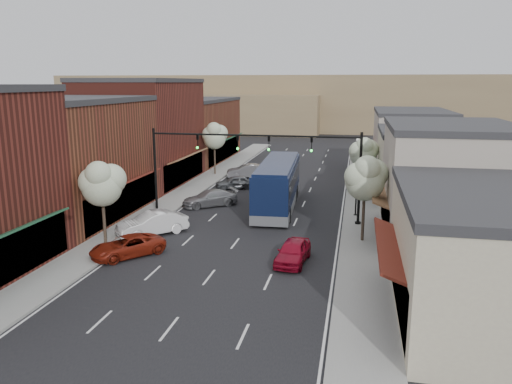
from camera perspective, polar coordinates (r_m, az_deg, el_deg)
The scene contains 29 objects.
ground at distance 31.59m, azimuth -3.28°, elevation -7.03°, with size 160.00×160.00×0.00m, color black.
sidewalk_left at distance 51.02m, azimuth -7.14°, elevation 0.53°, with size 2.80×73.00×0.15m, color gray.
sidewalk_right at distance 48.42m, azimuth 12.06°, elevation -0.29°, with size 2.80×73.00×0.15m, color gray.
curb_left at distance 50.59m, azimuth -5.64°, elevation 0.47°, with size 0.25×73.00×0.17m, color gray.
curb_right at distance 48.42m, azimuth 10.41°, elevation -0.22°, with size 0.25×73.00×0.17m, color gray.
bldg_left_midnear at distance 41.52m, azimuth -20.55°, elevation 3.53°, with size 10.14×14.10×9.40m.
bldg_left_midfar at distance 53.72m, azimuth -12.74°, elevation 6.67°, with size 10.14×14.10×10.90m.
bldg_left_far at distance 68.68m, azimuth -7.22°, elevation 7.03°, with size 10.14×18.10×8.40m.
bldg_right_near at distance 24.75m, azimuth 25.09°, elevation -6.65°, with size 9.14×12.10×5.90m.
bldg_right_midnear at distance 35.91m, azimuth 20.96°, elevation 1.00°, with size 9.14×12.10×7.90m.
bldg_right_midfar at distance 47.73m, azimuth 18.61°, elevation 2.93°, with size 9.14×12.10×6.40m.
bldg_right_far at distance 61.46m, azimuth 17.12°, elevation 5.48°, with size 9.14×16.10×7.40m.
hill_far at distance 119.11m, azimuth 7.90°, elevation 10.15°, with size 120.00×30.00×12.00m, color #7A6647.
hill_near at distance 111.86m, azimuth -5.59°, elevation 9.04°, with size 50.00×20.00×8.00m, color #7A6647.
signal_mast_right at distance 37.30m, azimuth 8.19°, elevation 3.22°, with size 8.22×0.46×7.00m.
signal_mast_left at distance 39.55m, azimuth -8.32°, elevation 3.74°, with size 8.22×0.46×7.00m.
tree_right_near at distance 33.29m, azimuth 12.44°, elevation 1.65°, with size 2.85×2.65×5.95m.
tree_right_far at distance 49.16m, azimuth 12.20°, elevation 4.53°, with size 2.85×2.65×5.43m.
tree_left_near at distance 33.44m, azimuth -17.21°, elevation 1.03°, with size 2.85×2.65×5.69m.
tree_left_far at distance 57.30m, azimuth -4.75°, elevation 6.47°, with size 2.85×2.65×6.13m.
lamp_post_near at distance 39.99m, azimuth 11.45°, elevation 1.36°, with size 0.44×0.44×4.44m.
lamp_post_far at distance 57.27m, azimuth 11.54°, elevation 4.65°, with size 0.44×0.44×4.44m.
coach_bus at distance 42.31m, azimuth 2.52°, elevation 0.91°, with size 3.58×13.23×4.00m.
red_hatchback at distance 29.83m, azimuth 4.24°, elevation -6.81°, with size 1.65×4.09×1.39m, color maroon.
parked_car_a at distance 31.88m, azimuth -14.50°, elevation -6.02°, with size 2.12×4.59×1.28m, color maroon.
parked_car_b at distance 35.83m, azimuth -11.78°, elevation -3.54°, with size 1.72×4.93×1.63m, color silver.
parked_car_c at distance 43.32m, azimuth -5.31°, elevation -0.71°, with size 1.96×4.83×1.40m, color gray.
parked_car_d at distance 50.19m, azimuth -2.44°, elevation 1.11°, with size 1.58×3.93×1.34m, color #515458.
parked_car_e at distance 55.97m, azimuth -0.95°, elevation 2.41°, with size 1.63×4.68×1.54m, color gray.
Camera 1 is at (7.68, -28.78, 10.51)m, focal length 35.00 mm.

